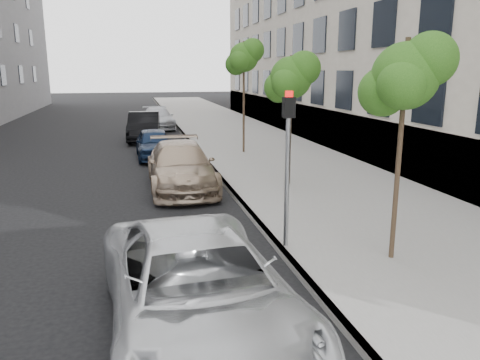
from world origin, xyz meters
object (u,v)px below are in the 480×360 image
object	(u,v)px
minivan	(198,289)
sedan_black	(144,126)
sedan_rear	(158,118)
tree_far	(244,57)
tree_near	(407,76)
signal_pole	(288,152)
suv	(181,166)
sedan_blue	(154,143)
tree_mid	(292,78)

from	to	relation	value
minivan	sedan_black	world-z (taller)	sedan_black
minivan	sedan_rear	xyz separation A→B (m)	(0.92, 25.91, -0.07)
tree_far	minivan	distance (m)	15.83
tree_near	signal_pole	world-z (taller)	tree_near
tree_near	tree_far	size ratio (longest dim) A/B	0.87
minivan	sedan_black	bearing A→B (deg)	86.52
tree_far	minivan	world-z (taller)	tree_far
signal_pole	suv	world-z (taller)	signal_pole
sedan_blue	tree_mid	bearing A→B (deg)	-58.89
tree_far	tree_near	bearing A→B (deg)	-90.00
tree_near	sedan_rear	world-z (taller)	tree_near
sedan_black	suv	bearing A→B (deg)	-81.45
sedan_black	sedan_rear	xyz separation A→B (m)	(1.08, 5.39, -0.09)
tree_mid	sedan_blue	bearing A→B (deg)	122.26
sedan_rear	signal_pole	bearing A→B (deg)	-89.12
tree_mid	tree_far	world-z (taller)	tree_far
tree_mid	sedan_rear	xyz separation A→B (m)	(-3.33, 17.61, -2.93)
tree_mid	sedan_blue	size ratio (longest dim) A/B	1.11
suv	sedan_blue	world-z (taller)	suv
tree_mid	sedan_black	bearing A→B (deg)	109.83
tree_near	minivan	world-z (taller)	tree_near
tree_mid	tree_near	bearing A→B (deg)	-90.00
tree_far	signal_pole	size ratio (longest dim) A/B	1.54
tree_mid	suv	world-z (taller)	tree_mid
sedan_blue	sedan_black	bearing A→B (deg)	91.55
sedan_blue	sedan_black	xyz separation A→B (m)	(-0.27, 5.66, 0.12)
minivan	sedan_black	xyz separation A→B (m)	(-0.16, 20.52, 0.02)
tree_near	minivan	bearing A→B (deg)	-156.99
signal_pole	sedan_black	bearing A→B (deg)	99.33
tree_far	signal_pole	xyz separation A→B (m)	(-1.93, -11.90, -2.22)
sedan_rear	suv	bearing A→B (deg)	-93.35
sedan_black	tree_near	bearing A→B (deg)	-72.50
tree_near	suv	distance (m)	8.64
tree_near	minivan	distance (m)	5.49
tree_far	suv	size ratio (longest dim) A/B	0.98
tree_mid	tree_far	distance (m)	6.55
tree_mid	minivan	bearing A→B (deg)	-117.08
tree_near	sedan_rear	size ratio (longest dim) A/B	0.92
tree_mid	sedan_black	xyz separation A→B (m)	(-4.40, 12.21, -2.84)
minivan	sedan_rear	bearing A→B (deg)	84.04
sedan_blue	sedan_rear	bearing A→B (deg)	84.65
signal_pole	sedan_blue	distance (m)	12.26
tree_mid	sedan_black	world-z (taller)	tree_mid
signal_pole	suv	xyz separation A→B (m)	(-1.62, 6.19, -1.45)
tree_near	signal_pole	distance (m)	2.71
minivan	tree_near	bearing A→B (deg)	19.08
tree_near	suv	xyz separation A→B (m)	(-3.55, 7.29, -3.00)
suv	sedan_black	xyz separation A→B (m)	(-0.86, 11.43, 0.03)
suv	tree_mid	bearing A→B (deg)	-12.10
tree_near	sedan_rear	distance (m)	24.53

